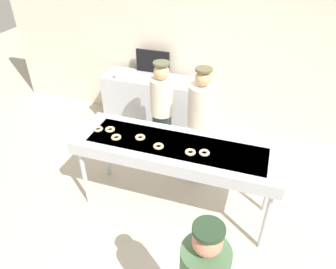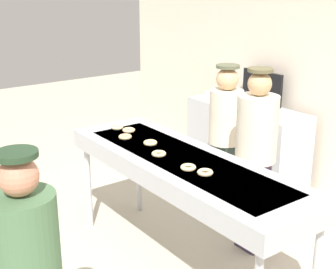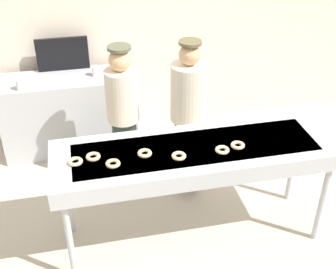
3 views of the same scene
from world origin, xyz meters
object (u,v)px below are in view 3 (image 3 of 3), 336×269
object	(u,v)px
plain_donut_0	(238,145)
plain_donut_6	(75,162)
plain_donut_1	(222,150)
prep_counter	(70,113)
fryer_conveyor	(195,155)
menu_display	(63,54)
paper_cup_0	(96,71)
plain_donut_5	(113,164)
plain_donut_4	(179,156)
paper_cup_1	(20,85)
plain_donut_2	(145,153)
worker_assistant	(188,110)
worker_baker	(123,111)
plain_donut_3	(93,157)

from	to	relation	value
plain_donut_0	plain_donut_6	distance (m)	1.38
plain_donut_1	prep_counter	world-z (taller)	plain_donut_1
fryer_conveyor	menu_display	distance (m)	2.34
prep_counter	paper_cup_0	world-z (taller)	paper_cup_0
plain_donut_5	paper_cup_0	bearing A→B (deg)	89.77
plain_donut_4	prep_counter	distance (m)	2.22
plain_donut_4	prep_counter	world-z (taller)	plain_donut_4
plain_donut_1	paper_cup_1	bearing A→B (deg)	135.46
plain_donut_4	plain_donut_5	world-z (taller)	same
fryer_conveyor	plain_donut_2	world-z (taller)	plain_donut_2
plain_donut_4	plain_donut_6	bearing A→B (deg)	173.07
plain_donut_1	prep_counter	bearing A→B (deg)	123.28
plain_donut_0	plain_donut_2	world-z (taller)	same
fryer_conveyor	paper_cup_1	size ratio (longest dim) A/B	21.06
plain_donut_0	plain_donut_1	size ratio (longest dim) A/B	1.00
plain_donut_1	paper_cup_1	size ratio (longest dim) A/B	1.03
plain_donut_5	worker_assistant	distance (m)	1.19
plain_donut_1	menu_display	xyz separation A→B (m)	(-1.27, 2.18, 0.11)
worker_baker	paper_cup_1	xyz separation A→B (m)	(-1.04, 0.67, 0.09)
plain_donut_6	paper_cup_1	xyz separation A→B (m)	(-0.54, 1.64, -0.03)
plain_donut_3	plain_donut_2	bearing A→B (deg)	-5.67
plain_donut_2	paper_cup_1	distance (m)	1.98
plain_donut_0	paper_cup_1	size ratio (longest dim) A/B	1.03
plain_donut_3	prep_counter	distance (m)	1.90
plain_donut_1	worker_assistant	bearing A→B (deg)	95.50
plain_donut_6	worker_baker	world-z (taller)	worker_baker
plain_donut_5	prep_counter	size ratio (longest dim) A/B	0.08
plain_donut_1	worker_assistant	size ratio (longest dim) A/B	0.07
fryer_conveyor	plain_donut_6	bearing A→B (deg)	-178.98
plain_donut_5	plain_donut_6	bearing A→B (deg)	162.63
plain_donut_2	plain_donut_4	xyz separation A→B (m)	(0.27, -0.10, 0.00)
plain_donut_4	plain_donut_6	xyz separation A→B (m)	(-0.84, 0.10, 0.00)
worker_assistant	paper_cup_0	world-z (taller)	worker_assistant
plain_donut_3	plain_donut_0	bearing A→B (deg)	-4.40
prep_counter	plain_donut_0	bearing A→B (deg)	-53.11
plain_donut_4	paper_cup_1	world-z (taller)	paper_cup_1
plain_donut_0	worker_baker	bearing A→B (deg)	130.35
paper_cup_1	prep_counter	bearing A→B (deg)	23.37
worker_baker	paper_cup_0	xyz separation A→B (m)	(-0.20, 0.86, 0.09)
plain_donut_0	paper_cup_1	bearing A→B (deg)	138.50
plain_donut_1	plain_donut_6	xyz separation A→B (m)	(-1.22, 0.09, 0.00)
plain_donut_3	worker_baker	distance (m)	1.00
plain_donut_3	plain_donut_5	size ratio (longest dim) A/B	1.00
plain_donut_1	plain_donut_3	world-z (taller)	same
fryer_conveyor	plain_donut_6	world-z (taller)	plain_donut_6
worker_baker	plain_donut_4	bearing A→B (deg)	106.98
plain_donut_2	plain_donut_1	bearing A→B (deg)	-8.06
plain_donut_0	menu_display	distance (m)	2.57
paper_cup_1	menu_display	xyz separation A→B (m)	(0.48, 0.45, 0.14)
plain_donut_5	menu_display	bearing A→B (deg)	99.08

